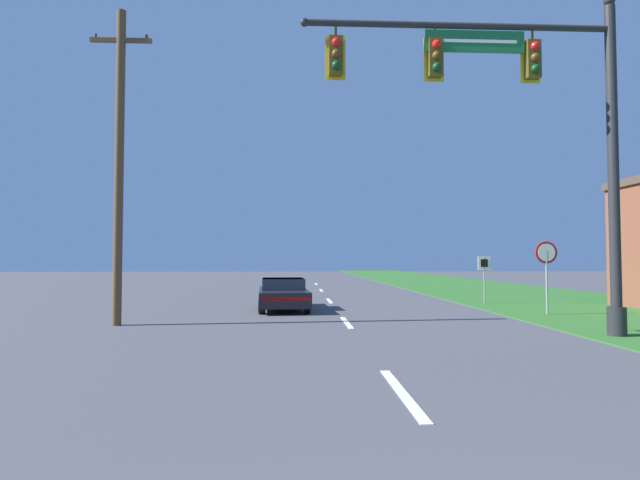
% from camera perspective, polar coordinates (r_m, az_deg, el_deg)
% --- Properties ---
extents(grass_verge_right, '(10.00, 110.00, 0.04)m').
position_cam_1_polar(grass_verge_right, '(33.46, 18.49, -5.40)').
color(grass_verge_right, '#2D6626').
rests_on(grass_verge_right, ground).
extents(road_center_line, '(0.16, 34.80, 0.01)m').
position_cam_1_polar(road_center_line, '(23.30, 1.09, -6.97)').
color(road_center_line, silver).
rests_on(road_center_line, ground).
extents(signal_mast, '(8.06, 0.47, 8.59)m').
position_cam_1_polar(signal_mast, '(13.82, 23.14, 12.37)').
color(signal_mast, '#232326').
rests_on(signal_mast, grass_verge_right).
extents(car_ahead, '(2.12, 4.65, 1.19)m').
position_cam_1_polar(car_ahead, '(19.43, -4.25, -6.13)').
color(car_ahead, black).
rests_on(car_ahead, ground).
extents(stop_sign, '(0.76, 0.07, 2.50)m').
position_cam_1_polar(stop_sign, '(18.89, 24.46, -2.22)').
color(stop_sign, gray).
rests_on(stop_sign, grass_verge_right).
extents(route_sign_post, '(0.55, 0.06, 2.03)m').
position_cam_1_polar(route_sign_post, '(22.94, 18.25, -3.13)').
color(route_sign_post, gray).
rests_on(route_sign_post, grass_verge_right).
extents(utility_pole_near, '(1.80, 0.26, 9.36)m').
position_cam_1_polar(utility_pole_near, '(16.05, -21.97, 8.39)').
color(utility_pole_near, brown).
rests_on(utility_pole_near, ground).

